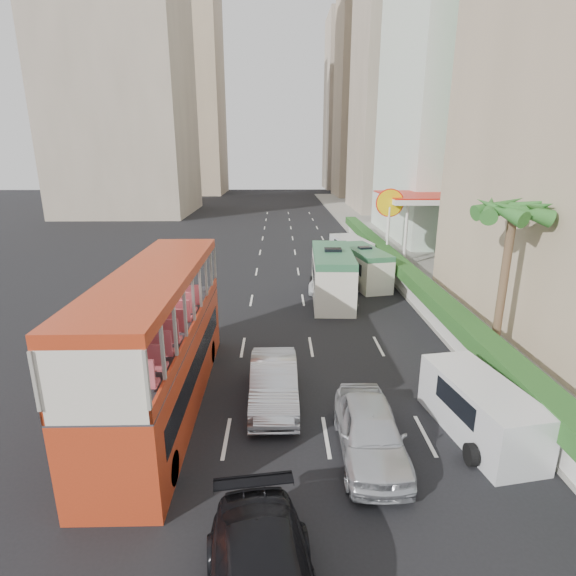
{
  "coord_description": "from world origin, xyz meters",
  "views": [
    {
      "loc": [
        -1.89,
        -14.38,
        8.74
      ],
      "look_at": [
        -1.5,
        4.0,
        3.2
      ],
      "focal_mm": 28.0,
      "sensor_mm": 36.0,
      "label": 1
    }
  ],
  "objects_px": {
    "van_asset": "(329,290)",
    "minibus_far": "(364,267)",
    "car_silver_lane_b": "(369,454)",
    "double_decker_bus": "(160,341)",
    "panel_van_near": "(480,409)",
    "panel_van_far": "(351,251)",
    "shell_station": "(420,227)",
    "minibus_near": "(332,276)",
    "palm_tree": "(503,283)",
    "car_silver_lane_a": "(274,402)"
  },
  "relations": [
    {
      "from": "car_silver_lane_b",
      "to": "minibus_far",
      "type": "height_order",
      "value": "minibus_far"
    },
    {
      "from": "palm_tree",
      "to": "minibus_near",
      "type": "bearing_deg",
      "value": 128.19
    },
    {
      "from": "car_silver_lane_a",
      "to": "panel_van_far",
      "type": "bearing_deg",
      "value": 73.48
    },
    {
      "from": "car_silver_lane_a",
      "to": "minibus_far",
      "type": "bearing_deg",
      "value": 67.71
    },
    {
      "from": "minibus_near",
      "to": "minibus_far",
      "type": "relative_size",
      "value": 1.22
    },
    {
      "from": "van_asset",
      "to": "car_silver_lane_b",
      "type": "bearing_deg",
      "value": -81.54
    },
    {
      "from": "minibus_far",
      "to": "car_silver_lane_b",
      "type": "bearing_deg",
      "value": -111.34
    },
    {
      "from": "van_asset",
      "to": "panel_van_near",
      "type": "xyz_separation_m",
      "value": [
        3.07,
        -15.98,
        0.92
      ]
    },
    {
      "from": "double_decker_bus",
      "to": "panel_van_near",
      "type": "relative_size",
      "value": 2.4
    },
    {
      "from": "double_decker_bus",
      "to": "panel_van_far",
      "type": "height_order",
      "value": "double_decker_bus"
    },
    {
      "from": "car_silver_lane_a",
      "to": "panel_van_near",
      "type": "distance_m",
      "value": 6.97
    },
    {
      "from": "double_decker_bus",
      "to": "minibus_far",
      "type": "relative_size",
      "value": 1.95
    },
    {
      "from": "car_silver_lane_b",
      "to": "palm_tree",
      "type": "xyz_separation_m",
      "value": [
        6.99,
        6.87,
        3.38
      ]
    },
    {
      "from": "panel_van_near",
      "to": "panel_van_far",
      "type": "relative_size",
      "value": 0.9
    },
    {
      "from": "car_silver_lane_b",
      "to": "double_decker_bus",
      "type": "bearing_deg",
      "value": 158.29
    },
    {
      "from": "van_asset",
      "to": "minibus_near",
      "type": "xyz_separation_m",
      "value": [
        -0.04,
        -1.9,
        1.53
      ]
    },
    {
      "from": "van_asset",
      "to": "panel_van_near",
      "type": "relative_size",
      "value": 1.09
    },
    {
      "from": "panel_van_near",
      "to": "shell_station",
      "type": "relative_size",
      "value": 0.57
    },
    {
      "from": "car_silver_lane_a",
      "to": "shell_station",
      "type": "xyz_separation_m",
      "value": [
        12.1,
        22.85,
        2.75
      ]
    },
    {
      "from": "double_decker_bus",
      "to": "car_silver_lane_a",
      "type": "bearing_deg",
      "value": 2.2
    },
    {
      "from": "double_decker_bus",
      "to": "car_silver_lane_a",
      "type": "xyz_separation_m",
      "value": [
        3.9,
        0.15,
        -2.53
      ]
    },
    {
      "from": "minibus_far",
      "to": "panel_van_near",
      "type": "height_order",
      "value": "minibus_far"
    },
    {
      "from": "minibus_near",
      "to": "panel_van_near",
      "type": "bearing_deg",
      "value": -74.75
    },
    {
      "from": "shell_station",
      "to": "minibus_near",
      "type": "bearing_deg",
      "value": -128.45
    },
    {
      "from": "double_decker_bus",
      "to": "car_silver_lane_a",
      "type": "height_order",
      "value": "double_decker_bus"
    },
    {
      "from": "car_silver_lane_b",
      "to": "shell_station",
      "type": "relative_size",
      "value": 0.59
    },
    {
      "from": "car_silver_lane_b",
      "to": "minibus_near",
      "type": "bearing_deg",
      "value": 88.93
    },
    {
      "from": "double_decker_bus",
      "to": "van_asset",
      "type": "relative_size",
      "value": 2.2
    },
    {
      "from": "minibus_near",
      "to": "shell_station",
      "type": "xyz_separation_m",
      "value": [
        8.61,
        10.85,
        1.22
      ]
    },
    {
      "from": "panel_van_far",
      "to": "palm_tree",
      "type": "xyz_separation_m",
      "value": [
        3.77,
        -17.74,
        2.36
      ]
    },
    {
      "from": "car_silver_lane_b",
      "to": "palm_tree",
      "type": "distance_m",
      "value": 10.37
    },
    {
      "from": "car_silver_lane_a",
      "to": "car_silver_lane_b",
      "type": "relative_size",
      "value": 1.02
    },
    {
      "from": "double_decker_bus",
      "to": "palm_tree",
      "type": "xyz_separation_m",
      "value": [
        13.8,
        4.0,
        0.85
      ]
    },
    {
      "from": "van_asset",
      "to": "minibus_near",
      "type": "bearing_deg",
      "value": -80.56
    },
    {
      "from": "minibus_near",
      "to": "panel_van_far",
      "type": "height_order",
      "value": "minibus_near"
    },
    {
      "from": "minibus_far",
      "to": "panel_van_far",
      "type": "distance_m",
      "value": 6.28
    },
    {
      "from": "double_decker_bus",
      "to": "car_silver_lane_a",
      "type": "distance_m",
      "value": 4.65
    },
    {
      "from": "car_silver_lane_b",
      "to": "panel_van_far",
      "type": "distance_m",
      "value": 24.83
    },
    {
      "from": "car_silver_lane_b",
      "to": "minibus_far",
      "type": "distance_m",
      "value": 18.65
    },
    {
      "from": "van_asset",
      "to": "minibus_far",
      "type": "distance_m",
      "value": 3.17
    },
    {
      "from": "double_decker_bus",
      "to": "minibus_far",
      "type": "height_order",
      "value": "double_decker_bus"
    },
    {
      "from": "car_silver_lane_a",
      "to": "minibus_near",
      "type": "xyz_separation_m",
      "value": [
        3.48,
        12.0,
        1.53
      ]
    },
    {
      "from": "car_silver_lane_a",
      "to": "car_silver_lane_b",
      "type": "xyz_separation_m",
      "value": [
        2.91,
        -3.02,
        0.0
      ]
    },
    {
      "from": "double_decker_bus",
      "to": "car_silver_lane_b",
      "type": "bearing_deg",
      "value": -22.84
    },
    {
      "from": "car_silver_lane_a",
      "to": "panel_van_far",
      "type": "xyz_separation_m",
      "value": [
        6.13,
        21.59,
        1.02
      ]
    },
    {
      "from": "minibus_far",
      "to": "panel_van_far",
      "type": "relative_size",
      "value": 1.1
    },
    {
      "from": "car_silver_lane_b",
      "to": "shell_station",
      "type": "distance_m",
      "value": 27.59
    },
    {
      "from": "palm_tree",
      "to": "car_silver_lane_b",
      "type": "bearing_deg",
      "value": -135.51
    },
    {
      "from": "palm_tree",
      "to": "minibus_far",
      "type": "bearing_deg",
      "value": 108.46
    },
    {
      "from": "car_silver_lane_b",
      "to": "panel_van_far",
      "type": "relative_size",
      "value": 0.92
    }
  ]
}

